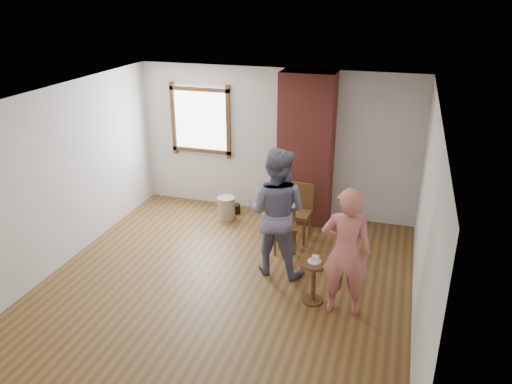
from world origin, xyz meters
TOP-DOWN VIEW (x-y plane):
  - ground at (0.00, 0.00)m, footprint 5.50×5.50m
  - room_shell at (-0.06, 0.61)m, footprint 5.04×5.52m
  - brick_chimney at (0.60, 2.50)m, footprint 0.90×0.50m
  - stoneware_crock at (-0.72, 2.14)m, footprint 0.41×0.41m
  - dark_pot at (-0.64, 2.40)m, footprint 0.17×0.17m
  - dining_chair_left at (0.65, 1.80)m, footprint 0.45×0.45m
  - dining_chair_right at (0.52, 1.37)m, footprint 0.48×0.48m
  - side_table at (1.24, 0.07)m, footprint 0.40×0.40m
  - cake_plate at (1.24, 0.07)m, footprint 0.18×0.18m
  - cake_slice at (1.25, 0.07)m, footprint 0.08×0.07m
  - man at (0.56, 0.69)m, footprint 0.97×0.79m
  - person_pink at (1.63, -0.02)m, footprint 0.65×0.46m

SIDE VIEW (x-z plane):
  - ground at x=0.00m, z-range 0.00..0.00m
  - dark_pot at x=-0.64m, z-range 0.00..0.17m
  - stoneware_crock at x=-0.72m, z-range 0.00..0.40m
  - side_table at x=1.24m, z-range 0.10..0.70m
  - dining_chair_right at x=0.52m, z-range 0.05..0.87m
  - dining_chair_left at x=0.65m, z-range 0.06..0.98m
  - cake_plate at x=1.24m, z-range 0.60..0.61m
  - cake_slice at x=1.25m, z-range 0.61..0.67m
  - person_pink at x=1.63m, z-range 0.00..1.70m
  - man at x=0.56m, z-range 0.00..1.87m
  - brick_chimney at x=0.60m, z-range 0.00..2.60m
  - room_shell at x=-0.06m, z-range 0.50..3.12m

